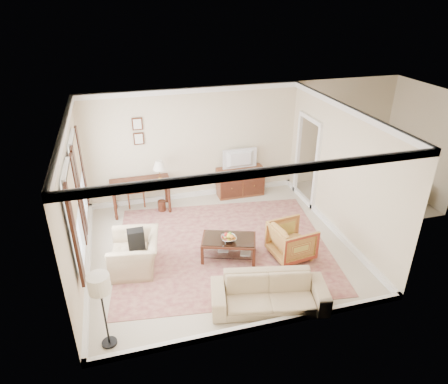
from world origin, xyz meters
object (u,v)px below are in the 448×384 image
writing_desk (140,186)px  sofa (269,289)px  coffee_table (229,243)px  striped_armchair (292,239)px  tv (241,153)px  sideboard (240,182)px  club_armchair (134,248)px

writing_desk → sofa: 4.44m
coffee_table → striped_armchair: bearing=-13.9°
tv → coffee_table: bearing=67.6°
writing_desk → striped_armchair: size_ratio=1.77×
writing_desk → striped_armchair: 3.95m
sideboard → club_armchair: 3.89m
club_armchair → sideboard: bearing=139.0°
tv → striped_armchair: bearing=93.3°
writing_desk → sofa: bearing=-65.8°
writing_desk → sofa: size_ratio=0.73×
tv → striped_armchair: (0.17, -2.95, -0.79)m
club_armchair → coffee_table: bearing=94.2°
striped_armchair → sofa: 1.61m
club_armchair → sofa: size_ratio=0.53×
coffee_table → writing_desk: bearing=122.2°
coffee_table → sofa: size_ratio=0.62×
striped_armchair → tv: bearing=-3.9°
sideboard → club_armchair: bearing=-139.8°
club_armchair → sofa: club_armchair is taller
striped_armchair → sofa: size_ratio=0.41×
sideboard → club_armchair: (-2.97, -2.51, 0.09)m
tv → coffee_table: size_ratio=0.70×
sofa → writing_desk: bearing=126.1°
writing_desk → striped_armchair: bearing=-44.7°
striped_armchair → club_armchair: club_armchair is taller
coffee_table → tv: bearing=67.6°
tv → club_armchair: tv is taller
writing_desk → coffee_table: (1.55, -2.46, -0.33)m
sideboard → writing_desk: bearing=-175.7°
writing_desk → striped_armchair: striped_armchair is taller
sideboard → coffee_table: (-1.09, -2.66, -0.03)m
writing_desk → sofa: (1.82, -4.04, -0.30)m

